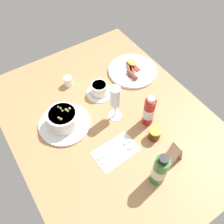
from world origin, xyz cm
name	(u,v)px	position (x,y,z in cm)	size (l,w,h in cm)	color
ground_plane	(109,122)	(0.00, 0.00, -1.50)	(110.00, 84.00, 3.00)	#B27F51
porridge_bowl	(63,120)	(-8.77, -17.81, 3.85)	(22.70, 22.70, 9.12)	white
cutlery_setting	(117,151)	(14.69, -5.89, 0.27)	(11.88, 18.49, 0.90)	white
coffee_cup	(99,89)	(-16.07, 4.79, 2.79)	(12.81, 12.81, 6.06)	white
creamer_jug	(68,81)	(-29.37, -5.28, 2.59)	(4.13, 4.96, 5.54)	white
wine_glass	(115,98)	(-0.70, 3.49, 12.01)	(6.33, 6.33, 18.17)	white
jam_jar	(155,133)	(17.79, 11.04, 2.81)	(5.34, 5.34, 5.54)	#4C230A
sauce_bottle_red	(149,112)	(9.93, 13.50, 7.45)	(4.90, 4.90, 16.26)	#B21E19
sauce_bottle_green	(161,170)	(32.85, 0.49, 8.11)	(5.42, 5.42, 17.81)	#337233
breakfast_plate	(132,70)	(-19.33, 26.98, 0.92)	(25.14, 25.14, 3.70)	white
menu_card	(175,153)	(29.85, 10.68, 5.29)	(4.64, 6.30, 10.70)	tan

